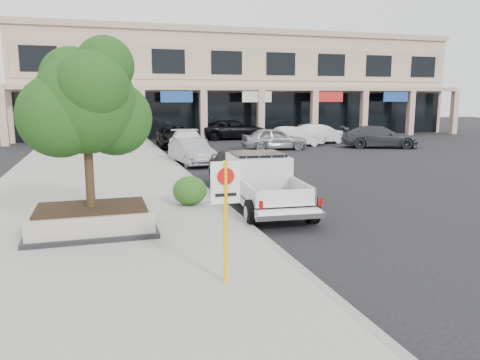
# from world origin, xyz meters

# --- Properties ---
(ground) EXTENTS (120.00, 120.00, 0.00)m
(ground) POSITION_xyz_m (0.00, 0.00, 0.00)
(ground) COLOR black
(ground) RESTS_ON ground
(sidewalk) EXTENTS (8.00, 52.00, 0.15)m
(sidewalk) POSITION_xyz_m (-5.50, 6.00, 0.07)
(sidewalk) COLOR gray
(sidewalk) RESTS_ON ground
(curb) EXTENTS (0.20, 52.00, 0.15)m
(curb) POSITION_xyz_m (-1.55, 6.00, 0.07)
(curb) COLOR gray
(curb) RESTS_ON ground
(strip_mall) EXTENTS (40.55, 12.43, 9.50)m
(strip_mall) POSITION_xyz_m (8.00, 33.93, 4.75)
(strip_mall) COLOR tan
(strip_mall) RESTS_ON ground
(planter) EXTENTS (3.20, 2.20, 0.68)m
(planter) POSITION_xyz_m (-5.63, 1.25, 0.48)
(planter) COLOR black
(planter) RESTS_ON sidewalk
(planter_tree) EXTENTS (2.90, 2.55, 4.00)m
(planter_tree) POSITION_xyz_m (-5.49, 1.41, 3.41)
(planter_tree) COLOR black
(planter_tree) RESTS_ON planter
(no_parking_sign) EXTENTS (0.55, 0.09, 2.30)m
(no_parking_sign) POSITION_xyz_m (-3.19, -2.93, 1.63)
(no_parking_sign) COLOR yellow
(no_parking_sign) RESTS_ON sidewalk
(hedge) EXTENTS (1.10, 0.99, 0.93)m
(hedge) POSITION_xyz_m (-2.64, 3.55, 0.62)
(hedge) COLOR #194C15
(hedge) RESTS_ON sidewalk
(pickup_truck) EXTENTS (2.52, 5.70, 1.75)m
(pickup_truck) POSITION_xyz_m (-0.35, 2.78, 0.87)
(pickup_truck) COLOR white
(pickup_truck) RESTS_ON ground
(curb_car_a) EXTENTS (1.94, 4.82, 1.64)m
(curb_car_a) POSITION_xyz_m (-0.06, 6.17, 0.82)
(curb_car_a) COLOR #2F3134
(curb_car_a) RESTS_ON ground
(curb_car_b) EXTENTS (2.00, 4.36, 1.39)m
(curb_car_b) POSITION_xyz_m (-0.62, 13.62, 0.69)
(curb_car_b) COLOR gray
(curb_car_b) RESTS_ON ground
(curb_car_c) EXTENTS (2.71, 5.45, 1.52)m
(curb_car_c) POSITION_xyz_m (-0.12, 17.67, 0.76)
(curb_car_c) COLOR white
(curb_car_c) RESTS_ON ground
(curb_car_d) EXTENTS (2.95, 5.73, 1.55)m
(curb_car_d) POSITION_xyz_m (-0.04, 22.76, 0.77)
(curb_car_d) COLOR black
(curb_car_d) RESTS_ON ground
(lot_car_a) EXTENTS (4.61, 2.16, 1.53)m
(lot_car_a) POSITION_xyz_m (6.20, 19.04, 0.76)
(lot_car_a) COLOR #919598
(lot_car_a) RESTS_ON ground
(lot_car_b) EXTENTS (4.56, 2.12, 1.45)m
(lot_car_b) POSITION_xyz_m (8.35, 20.57, 0.72)
(lot_car_b) COLOR silver
(lot_car_b) RESTS_ON ground
(lot_car_c) EXTENTS (5.77, 3.92, 1.55)m
(lot_car_c) POSITION_xyz_m (13.83, 18.08, 0.78)
(lot_car_c) COLOR #2E3033
(lot_car_c) RESTS_ON ground
(lot_car_d) EXTENTS (5.95, 2.91, 1.63)m
(lot_car_d) POSITION_xyz_m (5.87, 27.56, 0.81)
(lot_car_d) COLOR black
(lot_car_d) RESTS_ON ground
(lot_car_e) EXTENTS (4.10, 1.68, 1.39)m
(lot_car_e) POSITION_xyz_m (12.06, 25.51, 0.69)
(lot_car_e) COLOR #9FA0A7
(lot_car_e) RESTS_ON ground
(lot_car_f) EXTENTS (4.64, 2.00, 1.49)m
(lot_car_f) POSITION_xyz_m (11.10, 22.10, 0.74)
(lot_car_f) COLOR silver
(lot_car_f) RESTS_ON ground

